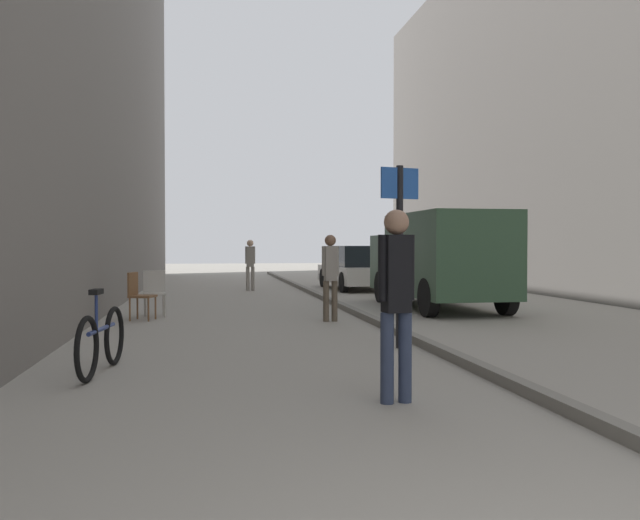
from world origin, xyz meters
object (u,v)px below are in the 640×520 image
at_px(delivery_van, 439,258).
at_px(street_sign_post, 400,240).
at_px(bicycle_leaning, 101,340).
at_px(pedestrian_far_crossing, 396,292).
at_px(pedestrian_main_foreground, 330,271).
at_px(parked_car, 357,268).
at_px(cafe_chair_near_window, 138,292).
at_px(cafe_chair_by_doorway, 154,290).
at_px(pedestrian_mid_block, 250,261).

height_order(delivery_van, street_sign_post, street_sign_post).
relative_size(street_sign_post, bicycle_leaning, 1.48).
bearing_deg(pedestrian_far_crossing, pedestrian_main_foreground, -101.71).
bearing_deg(parked_car, pedestrian_main_foreground, -108.65).
height_order(pedestrian_main_foreground, bicycle_leaning, pedestrian_main_foreground).
bearing_deg(parked_car, cafe_chair_near_window, -129.97).
bearing_deg(delivery_van, street_sign_post, -115.90).
height_order(pedestrian_far_crossing, delivery_van, delivery_van).
distance_m(delivery_van, bicycle_leaning, 9.39).
bearing_deg(cafe_chair_by_doorway, pedestrian_far_crossing, 100.95).
bearing_deg(pedestrian_main_foreground, parked_car, 71.41).
relative_size(pedestrian_main_foreground, pedestrian_mid_block, 1.01).
height_order(pedestrian_mid_block, parked_car, pedestrian_mid_block).
xyz_separation_m(parked_car, cafe_chair_by_doorway, (-6.02, -7.47, -0.17)).
bearing_deg(bicycle_leaning, pedestrian_main_foreground, 60.37).
height_order(parked_car, cafe_chair_by_doorway, parked_car).
height_order(pedestrian_main_foreground, street_sign_post, street_sign_post).
xyz_separation_m(street_sign_post, cafe_chair_by_doorway, (-3.79, 4.98, -1.00)).
relative_size(pedestrian_far_crossing, parked_car, 0.42).
distance_m(pedestrian_main_foreground, street_sign_post, 3.46).
bearing_deg(cafe_chair_by_doorway, street_sign_post, 119.12).
xyz_separation_m(pedestrian_main_foreground, pedestrian_far_crossing, (-0.60, -6.55, 0.07)).
xyz_separation_m(delivery_van, parked_car, (-0.36, 6.93, -0.47)).
distance_m(street_sign_post, cafe_chair_near_window, 5.93).
distance_m(parked_car, cafe_chair_near_window, 10.33).
height_order(pedestrian_main_foreground, pedestrian_mid_block, pedestrian_main_foreground).
bearing_deg(street_sign_post, pedestrian_mid_block, -97.43).
bearing_deg(cafe_chair_by_doorway, cafe_chair_near_window, 63.48).
distance_m(pedestrian_mid_block, cafe_chair_by_doorway, 7.79).
height_order(pedestrian_far_crossing, bicycle_leaning, pedestrian_far_crossing).
bearing_deg(parked_car, pedestrian_mid_block, 178.66).
bearing_deg(bicycle_leaning, cafe_chair_near_window, 99.18).
xyz_separation_m(pedestrian_mid_block, cafe_chair_by_doorway, (-2.45, -7.39, -0.40)).
xyz_separation_m(delivery_van, cafe_chair_by_doorway, (-6.38, -0.54, -0.64)).
relative_size(bicycle_leaning, cafe_chair_near_window, 1.87).
bearing_deg(delivery_van, bicycle_leaning, -134.64).
height_order(pedestrian_far_crossing, cafe_chair_near_window, pedestrian_far_crossing).
bearing_deg(cafe_chair_near_window, pedestrian_far_crossing, 38.96).
bearing_deg(pedestrian_main_foreground, cafe_chair_by_doorway, 152.65).
relative_size(delivery_van, street_sign_post, 1.94).
height_order(pedestrian_mid_block, cafe_chair_near_window, pedestrian_mid_block).
distance_m(pedestrian_mid_block, street_sign_post, 12.45).
xyz_separation_m(pedestrian_far_crossing, street_sign_post, (0.97, 3.16, 0.51)).
relative_size(delivery_van, bicycle_leaning, 2.86).
relative_size(pedestrian_far_crossing, cafe_chair_by_doorway, 1.91).
height_order(pedestrian_main_foreground, delivery_van, delivery_van).
bearing_deg(pedestrian_mid_block, pedestrian_far_crossing, -74.92).
height_order(street_sign_post, bicycle_leaning, street_sign_post).
relative_size(pedestrian_main_foreground, delivery_van, 0.33).
height_order(delivery_van, cafe_chair_by_doorway, delivery_van).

